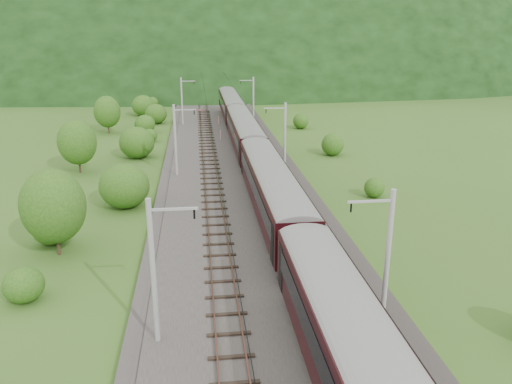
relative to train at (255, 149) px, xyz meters
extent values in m
plane|color=#2F4F18|center=(-2.40, -28.80, -3.80)|extent=(600.00, 600.00, 0.00)
cube|color=#38332D|center=(-2.40, -18.80, -3.65)|extent=(14.00, 220.00, 0.30)
cube|color=#522E23|center=(-5.52, -18.80, -3.30)|extent=(0.08, 220.00, 0.15)
cube|color=#522E23|center=(-4.08, -18.80, -3.30)|extent=(0.08, 220.00, 0.15)
cube|color=black|center=(-4.80, -18.80, -3.44)|extent=(2.40, 220.00, 0.12)
cube|color=#522E23|center=(-0.72, -18.80, -3.30)|extent=(0.08, 220.00, 0.15)
cube|color=#522E23|center=(0.72, -18.80, -3.30)|extent=(0.08, 220.00, 0.15)
cube|color=black|center=(0.00, -18.80, -3.44)|extent=(2.40, 220.00, 0.12)
cylinder|color=gray|center=(-8.60, -28.80, 0.50)|extent=(0.28, 0.28, 8.00)
cube|color=gray|center=(-7.40, -28.80, 3.90)|extent=(2.40, 0.12, 0.12)
cylinder|color=black|center=(-6.40, -28.80, 3.60)|extent=(0.10, 0.10, 0.50)
cylinder|color=gray|center=(-8.60, 3.20, 0.50)|extent=(0.28, 0.28, 8.00)
cube|color=gray|center=(-7.40, 3.20, 3.90)|extent=(2.40, 0.12, 0.12)
cylinder|color=black|center=(-6.40, 3.20, 3.60)|extent=(0.10, 0.10, 0.50)
cylinder|color=gray|center=(-8.60, 35.20, 0.50)|extent=(0.28, 0.28, 8.00)
cube|color=gray|center=(-7.40, 35.20, 3.90)|extent=(2.40, 0.12, 0.12)
cylinder|color=black|center=(-6.40, 35.20, 3.60)|extent=(0.10, 0.10, 0.50)
cylinder|color=gray|center=(-8.60, 67.20, 0.50)|extent=(0.28, 0.28, 8.00)
cube|color=gray|center=(-7.40, 67.20, 3.90)|extent=(2.40, 0.12, 0.12)
cylinder|color=black|center=(-6.40, 67.20, 3.60)|extent=(0.10, 0.10, 0.50)
cylinder|color=gray|center=(-8.60, 99.20, 0.50)|extent=(0.28, 0.28, 8.00)
cube|color=gray|center=(-7.40, 99.20, 3.90)|extent=(2.40, 0.12, 0.12)
cylinder|color=black|center=(-6.40, 99.20, 3.60)|extent=(0.10, 0.10, 0.50)
cylinder|color=gray|center=(3.80, -28.80, 0.50)|extent=(0.28, 0.28, 8.00)
cube|color=gray|center=(2.60, -28.80, 3.90)|extent=(2.40, 0.12, 0.12)
cylinder|color=black|center=(1.60, -28.80, 3.60)|extent=(0.10, 0.10, 0.50)
cylinder|color=gray|center=(3.80, 3.20, 0.50)|extent=(0.28, 0.28, 8.00)
cube|color=gray|center=(2.60, 3.20, 3.90)|extent=(2.40, 0.12, 0.12)
cylinder|color=black|center=(1.60, 3.20, 3.60)|extent=(0.10, 0.10, 0.50)
cylinder|color=gray|center=(3.80, 35.20, 0.50)|extent=(0.28, 0.28, 8.00)
cube|color=gray|center=(2.60, 35.20, 3.90)|extent=(2.40, 0.12, 0.12)
cylinder|color=black|center=(1.60, 35.20, 3.60)|extent=(0.10, 0.10, 0.50)
cylinder|color=gray|center=(3.80, 67.20, 0.50)|extent=(0.28, 0.28, 8.00)
cube|color=gray|center=(2.60, 67.20, 3.90)|extent=(2.40, 0.12, 0.12)
cylinder|color=black|center=(1.60, 67.20, 3.60)|extent=(0.10, 0.10, 0.50)
cylinder|color=gray|center=(3.80, 99.20, 0.50)|extent=(0.28, 0.28, 8.00)
cube|color=gray|center=(2.60, 99.20, 3.90)|extent=(2.40, 0.12, 0.12)
cylinder|color=black|center=(1.60, 99.20, 3.60)|extent=(0.10, 0.10, 0.50)
cylinder|color=black|center=(-4.80, -18.80, 3.30)|extent=(0.03, 198.00, 0.03)
cylinder|color=black|center=(0.00, -18.80, 3.30)|extent=(0.03, 198.00, 0.03)
ellipsoid|color=black|center=(-2.40, 231.20, -3.80)|extent=(504.00, 360.00, 244.00)
cylinder|color=gray|center=(0.00, -37.08, 0.85)|extent=(3.15, 23.77, 3.15)
cube|color=black|center=(-1.59, -37.08, -0.23)|extent=(0.05, 21.02, 1.25)
cube|color=black|center=(1.59, -37.08, -0.23)|extent=(0.05, 21.02, 1.25)
cube|color=black|center=(0.00, -28.72, -2.74)|extent=(2.39, 3.47, 0.98)
cube|color=black|center=(0.00, -12.19, -0.62)|extent=(3.15, 23.89, 3.26)
cylinder|color=gray|center=(0.00, -12.19, 0.85)|extent=(3.15, 23.77, 3.15)
cube|color=black|center=(-1.59, -12.19, -0.23)|extent=(0.05, 21.02, 1.25)
cube|color=black|center=(1.59, -12.19, -0.23)|extent=(0.05, 21.02, 1.25)
cube|color=black|center=(0.00, -20.55, -2.74)|extent=(2.39, 3.47, 0.98)
cube|color=black|center=(0.00, -3.83, -2.74)|extent=(2.39, 3.47, 0.98)
cube|color=black|center=(0.00, 12.71, -0.62)|extent=(3.15, 23.89, 3.26)
cylinder|color=gray|center=(0.00, 12.71, 0.85)|extent=(3.15, 23.77, 3.15)
cube|color=black|center=(-1.59, 12.71, -0.23)|extent=(0.05, 21.02, 1.25)
cube|color=black|center=(1.59, 12.71, -0.23)|extent=(0.05, 21.02, 1.25)
cube|color=black|center=(0.00, 4.35, -2.74)|extent=(2.39, 3.47, 0.98)
cube|color=black|center=(0.00, 21.07, -2.74)|extent=(2.39, 3.47, 0.98)
cube|color=black|center=(0.00, 37.60, -0.62)|extent=(3.15, 23.89, 3.26)
cylinder|color=gray|center=(0.00, 37.60, 0.85)|extent=(3.15, 23.77, 3.15)
cube|color=black|center=(-1.59, 37.60, -0.23)|extent=(0.05, 21.02, 1.25)
cube|color=black|center=(1.59, 37.60, -0.23)|extent=(0.05, 21.02, 1.25)
cube|color=black|center=(0.00, 29.24, -2.74)|extent=(2.39, 3.47, 0.98)
cube|color=black|center=(0.00, 45.96, -2.74)|extent=(2.39, 3.47, 0.98)
cube|color=navy|center=(0.00, 72.26, -0.62)|extent=(3.15, 19.54, 3.26)
cylinder|color=gray|center=(0.00, 72.26, 0.85)|extent=(3.15, 19.45, 3.15)
cube|color=black|center=(-1.59, 72.26, -0.23)|extent=(0.05, 17.20, 1.25)
cube|color=black|center=(1.59, 72.26, -0.23)|extent=(0.05, 17.20, 1.25)
cube|color=black|center=(0.00, 65.42, -2.74)|extent=(2.39, 3.47, 0.98)
cube|color=black|center=(0.00, 79.10, -2.74)|extent=(2.39, 3.47, 0.98)
cube|color=gold|center=(0.00, 81.83, -0.84)|extent=(3.21, 0.50, 2.93)
cube|color=gold|center=(0.00, 62.69, -0.84)|extent=(3.21, 0.50, 2.93)
cube|color=black|center=(0.00, 75.26, 1.61)|extent=(0.08, 1.60, 0.98)
cylinder|color=red|center=(-2.67, 22.28, -2.85)|extent=(0.14, 0.14, 1.30)
cylinder|color=red|center=(-2.34, 34.82, -2.80)|extent=(0.15, 0.15, 1.39)
cylinder|color=black|center=(-5.56, 39.09, -2.61)|extent=(0.12, 0.12, 1.77)
sphere|color=red|center=(-5.56, 39.09, -1.69)|extent=(0.21, 0.21, 0.21)
ellipsoid|color=#214713|center=(-17.10, -23.22, -2.67)|extent=(2.49, 2.49, 2.24)
ellipsoid|color=#214713|center=(-17.78, -14.42, -2.57)|extent=(2.72, 2.72, 2.45)
ellipsoid|color=#214713|center=(-13.11, -6.39, -1.69)|extent=(4.69, 4.69, 4.22)
ellipsoid|color=#214713|center=(-14.05, 2.22, -2.83)|extent=(2.14, 2.14, 1.92)
ellipsoid|color=#214713|center=(-14.02, 12.96, -1.74)|extent=(4.56, 4.56, 4.10)
ellipsoid|color=#214713|center=(-13.19, 22.74, -2.81)|extent=(2.19, 2.19, 1.97)
ellipsoid|color=#214713|center=(-14.54, 29.47, -2.30)|extent=(3.31, 3.31, 2.98)
ellipsoid|color=#214713|center=(-13.40, 38.00, -2.04)|extent=(3.91, 3.91, 3.52)
ellipsoid|color=#214713|center=(-16.41, 47.06, -1.80)|extent=(4.44, 4.44, 3.99)
ellipsoid|color=#214713|center=(-15.53, 57.77, -2.66)|extent=(2.51, 2.51, 2.26)
ellipsoid|color=#214713|center=(-12.10, 64.52, -2.52)|extent=(2.83, 2.83, 2.55)
cylinder|color=black|center=(-16.73, -16.51, -1.99)|extent=(0.24, 0.24, 3.62)
ellipsoid|color=#214713|center=(-16.73, -16.51, 0.08)|extent=(4.65, 4.65, 5.58)
cylinder|color=black|center=(-20.01, 6.53, -2.08)|extent=(0.24, 0.24, 3.43)
ellipsoid|color=#214713|center=(-20.01, 6.53, -0.12)|extent=(4.41, 4.41, 5.29)
cylinder|color=black|center=(-20.42, 30.12, -2.16)|extent=(0.24, 0.24, 3.28)
ellipsoid|color=#214713|center=(-20.42, 30.12, -0.28)|extent=(4.21, 4.21, 5.06)
ellipsoid|color=#214713|center=(11.29, -6.30, -2.88)|extent=(2.04, 2.04, 1.83)
ellipsoid|color=#214713|center=(11.72, 11.30, -2.45)|extent=(2.99, 2.99, 2.69)
ellipsoid|color=#214713|center=(11.31, 30.28, -2.62)|extent=(2.62, 2.62, 2.36)
camera|label=1|loc=(-6.08, -52.12, 12.31)|focal=35.00mm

